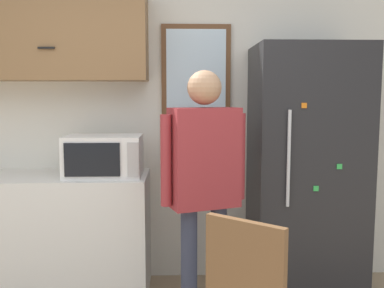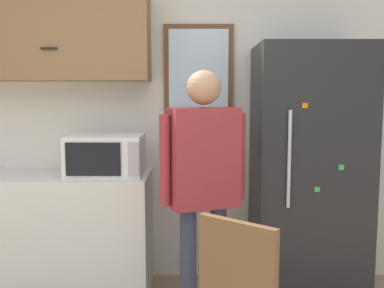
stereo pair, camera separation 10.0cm
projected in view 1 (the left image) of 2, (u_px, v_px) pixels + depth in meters
name	position (u px, v px, depth m)	size (l,w,h in m)	color
back_wall	(151.00, 117.00, 3.52)	(6.00, 0.06, 2.70)	silver
counter	(4.00, 236.00, 3.26)	(2.19, 0.60, 0.93)	silver
upper_cabinets	(2.00, 37.00, 3.22)	(2.19, 0.35, 0.65)	olive
microwave	(104.00, 156.00, 3.17)	(0.55, 0.40, 0.30)	white
person	(204.00, 171.00, 2.82)	(0.57, 0.35, 1.69)	#33384C
refrigerator	(306.00, 172.00, 3.26)	(0.81, 0.66, 1.90)	#232326
window	(196.00, 89.00, 3.47)	(0.56, 0.05, 1.03)	brown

